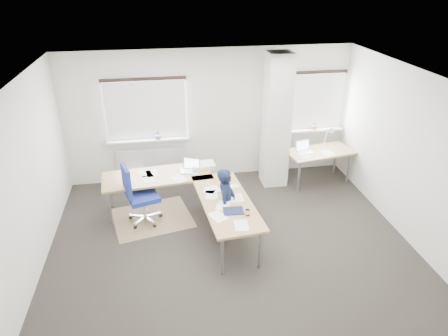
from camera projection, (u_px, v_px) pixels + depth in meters
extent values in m
plane|color=#2A2522|center=(230.00, 241.00, 6.83)|extent=(6.00, 6.00, 0.00)
cube|color=silver|center=(209.00, 116.00, 8.41)|extent=(6.00, 0.04, 2.80)
cube|color=silver|center=(275.00, 278.00, 4.00)|extent=(6.00, 0.04, 2.80)
cube|color=silver|center=(26.00, 183.00, 5.76)|extent=(0.04, 5.00, 2.80)
cube|color=silver|center=(408.00, 155.00, 6.64)|extent=(0.04, 5.00, 2.80)
cube|color=white|center=(231.00, 79.00, 5.57)|extent=(6.00, 5.00, 0.04)
cube|color=silver|center=(276.00, 121.00, 8.12)|extent=(0.50, 0.50, 2.78)
cube|color=white|center=(146.00, 110.00, 8.10)|extent=(1.60, 0.04, 1.20)
cube|color=white|center=(146.00, 111.00, 8.06)|extent=(1.60, 0.02, 1.20)
cube|color=white|center=(149.00, 140.00, 8.32)|extent=(1.70, 0.20, 0.04)
cube|color=white|center=(315.00, 102.00, 8.63)|extent=(1.20, 0.04, 1.20)
cube|color=white|center=(315.00, 102.00, 8.59)|extent=(1.20, 0.02, 1.20)
cube|color=white|center=(313.00, 130.00, 8.84)|extent=(1.30, 0.20, 0.04)
cube|color=silver|center=(151.00, 162.00, 8.57)|extent=(1.40, 0.10, 0.60)
cylinder|color=#7C479C|center=(158.00, 137.00, 8.30)|extent=(0.12, 0.12, 0.08)
imported|color=#286227|center=(158.00, 135.00, 8.28)|extent=(0.09, 0.06, 0.17)
cylinder|color=#B35345|center=(314.00, 127.00, 8.80)|extent=(0.12, 0.12, 0.08)
imported|color=#286227|center=(314.00, 126.00, 8.78)|extent=(0.09, 0.07, 0.17)
cube|color=olive|center=(152.00, 218.00, 7.46)|extent=(1.60, 1.44, 0.01)
cube|color=white|center=(133.00, 180.00, 8.50)|extent=(0.56, 0.45, 0.30)
cube|color=#9D7843|center=(157.00, 176.00, 7.43)|extent=(2.07, 0.99, 0.04)
cube|color=#9D7843|center=(226.00, 202.00, 6.63)|extent=(0.99, 2.07, 0.04)
cylinder|color=gray|center=(110.00, 208.00, 7.13)|extent=(0.05, 0.05, 0.69)
cylinder|color=gray|center=(110.00, 192.00, 7.65)|extent=(0.05, 0.05, 0.69)
cylinder|color=gray|center=(201.00, 180.00, 8.07)|extent=(0.05, 0.05, 0.69)
cylinder|color=gray|center=(222.00, 256.00, 5.95)|extent=(0.05, 0.05, 0.69)
cylinder|color=gray|center=(260.00, 249.00, 6.09)|extent=(0.05, 0.05, 0.69)
cylinder|color=gray|center=(229.00, 192.00, 7.64)|extent=(0.05, 0.05, 0.69)
cube|color=#B7B7BC|center=(190.00, 171.00, 7.56)|extent=(0.39, 0.33, 0.01)
cube|color=#B7B7BC|center=(192.00, 163.00, 7.61)|extent=(0.32, 0.16, 0.22)
cube|color=silver|center=(192.00, 163.00, 7.61)|extent=(0.28, 0.13, 0.19)
cube|color=white|center=(227.00, 188.00, 6.98)|extent=(0.46, 0.26, 0.02)
cube|color=#131A35|center=(233.00, 211.00, 6.33)|extent=(0.33, 0.26, 0.01)
cube|color=silver|center=(203.00, 165.00, 7.73)|extent=(0.48, 0.36, 0.07)
imported|color=white|center=(208.00, 184.00, 7.06)|extent=(0.07, 0.07, 0.07)
cylinder|color=silver|center=(248.00, 212.00, 6.21)|extent=(0.07, 0.07, 0.10)
cube|color=#9D7843|center=(320.00, 152.00, 8.43)|extent=(1.50, 0.93, 0.04)
cylinder|color=gray|center=(299.00, 177.00, 8.20)|extent=(0.05, 0.05, 0.69)
cylinder|color=gray|center=(348.00, 168.00, 8.56)|extent=(0.05, 0.05, 0.69)
cylinder|color=gray|center=(288.00, 166.00, 8.62)|extent=(0.05, 0.05, 0.69)
cylinder|color=gray|center=(335.00, 159.00, 8.98)|extent=(0.05, 0.05, 0.69)
cube|color=#B7B7BC|center=(305.00, 152.00, 8.34)|extent=(0.38, 0.31, 0.01)
cube|color=#B7B7BC|center=(302.00, 145.00, 8.38)|extent=(0.33, 0.13, 0.22)
cube|color=silver|center=(302.00, 145.00, 8.38)|extent=(0.29, 0.10, 0.19)
cylinder|color=silver|center=(325.00, 144.00, 8.71)|extent=(0.10, 0.10, 0.02)
cylinder|color=silver|center=(326.00, 136.00, 8.63)|extent=(0.02, 0.16, 0.38)
cylinder|color=silver|center=(329.00, 129.00, 8.42)|extent=(0.02, 0.29, 0.13)
cone|color=silver|center=(332.00, 132.00, 8.31)|extent=(0.14, 0.16, 0.17)
cube|color=navy|center=(143.00, 197.00, 7.15)|extent=(0.64, 0.64, 0.09)
cube|color=navy|center=(127.00, 181.00, 6.88)|extent=(0.19, 0.45, 0.56)
cylinder|color=silver|center=(144.00, 207.00, 7.24)|extent=(0.07, 0.07, 0.38)
cylinder|color=black|center=(160.00, 215.00, 7.47)|extent=(0.07, 0.05, 0.07)
cylinder|color=black|center=(146.00, 211.00, 7.62)|extent=(0.03, 0.07, 0.07)
cylinder|color=black|center=(131.00, 218.00, 7.40)|extent=(0.07, 0.05, 0.07)
cylinder|color=black|center=(135.00, 227.00, 7.13)|extent=(0.07, 0.07, 0.07)
cylinder|color=black|center=(155.00, 226.00, 7.17)|extent=(0.07, 0.07, 0.07)
imported|color=black|center=(226.00, 203.00, 6.72)|extent=(0.46, 0.55, 1.28)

